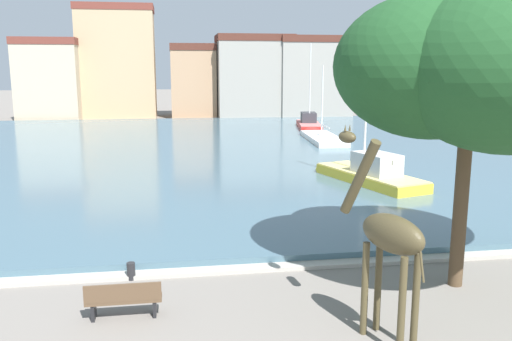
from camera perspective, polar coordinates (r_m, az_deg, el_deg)
name	(u,v)px	position (r m, az deg, el deg)	size (l,w,h in m)	color
harbor_water	(194,149)	(38.58, -6.64, 2.26)	(84.83, 46.18, 0.31)	#476675
quay_edge_coping	(226,270)	(15.96, -3.28, -10.63)	(84.83, 0.50, 0.12)	#ADA89E
giraffe_statue	(387,236)	(11.79, 13.93, -6.85)	(1.45, 2.56, 4.67)	#4C4228
sailboat_red	(309,125)	(50.96, 5.74, 4.85)	(3.11, 7.88, 8.21)	red
sailboat_white	(321,139)	(42.95, 6.97, 3.40)	(2.80, 9.25, 6.15)	white
sailboat_yellow	(364,175)	(27.45, 11.51, -0.44)	(4.10, 7.87, 8.39)	gold
shade_tree	(482,67)	(14.73, 23.09, 10.20)	(7.86, 7.38, 8.00)	brown
mooring_bollard	(131,271)	(15.75, -13.27, -10.47)	(0.24, 0.24, 0.50)	#232326
park_bench	(124,299)	(13.44, -14.03, -13.24)	(1.80, 0.44, 0.92)	brown
townhouse_tall_gabled	(50,79)	(66.14, -21.26, 9.10)	(6.97, 6.05, 9.28)	#C6B293
townhouse_corner_house	(117,62)	(67.09, -14.68, 11.21)	(9.05, 5.26, 13.28)	tan
townhouse_end_terrace	(193,81)	(66.28, -6.80, 9.53)	(5.38, 7.55, 8.75)	tan
townhouse_wide_warehouse	(254,77)	(64.01, -0.20, 10.01)	(8.92, 5.63, 9.76)	gray
townhouse_narrow_midrow	(311,77)	(65.98, 5.94, 9.93)	(8.68, 7.38, 9.66)	gray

